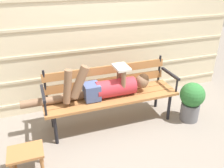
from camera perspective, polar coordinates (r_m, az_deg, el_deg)
The scene contains 6 objects.
ground_plane at distance 3.39m, azimuth 0.36°, elevation -9.88°, with size 12.00×12.00×0.00m, color gray.
house_siding at distance 3.56m, azimuth -3.70°, elevation 11.37°, with size 4.59×0.08×2.17m.
park_bench at distance 3.24m, azimuth -0.41°, elevation -1.71°, with size 1.83×0.49×0.84m.
reclining_person at distance 3.11m, azimuth -1.61°, elevation -0.78°, with size 1.70×0.26×0.52m.
footstool at distance 2.72m, azimuth -20.04°, elevation -15.95°, with size 0.36×0.28×0.30m.
potted_plant at distance 3.52m, azimuth 18.64°, elevation -3.67°, with size 0.35×0.35×0.58m.
Camera 1 is at (-0.93, -2.57, 2.00)m, focal length 37.88 mm.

